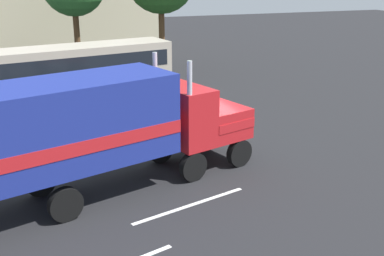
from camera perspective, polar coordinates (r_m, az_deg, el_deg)
name	(u,v)px	position (r m, az deg, el deg)	size (l,w,h in m)	color
ground_plane	(201,161)	(19.56, 1.09, -3.95)	(120.00, 120.00, 0.00)	#232326
lane_stripe_near	(190,205)	(16.03, -0.20, -9.24)	(4.40, 0.16, 0.01)	silver
semi_truck	(50,134)	(15.67, -16.67, -0.70)	(14.27, 6.51, 4.50)	red
person_bystander	(80,144)	(19.34, -13.21, -1.88)	(0.41, 0.48, 1.63)	#2D3347
parked_bus	(76,69)	(27.96, -13.71, 6.82)	(11.28, 4.52, 3.40)	#BFB29E
building_backdrop	(62,17)	(46.34, -15.29, 12.73)	(18.73, 10.91, 6.23)	#B7AD8C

